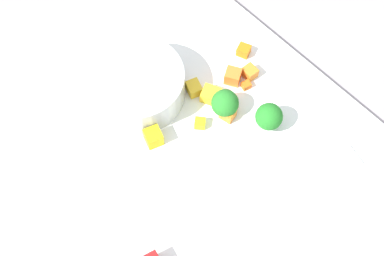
{
  "coord_description": "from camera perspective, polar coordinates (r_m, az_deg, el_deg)",
  "views": [
    {
      "loc": [
        0.2,
        -0.19,
        0.58
      ],
      "look_at": [
        0.0,
        0.0,
        0.02
      ],
      "focal_mm": 52.1,
      "sensor_mm": 36.0,
      "label": 1
    }
  ],
  "objects": [
    {
      "name": "ground_plane",
      "position": [
        0.64,
        0.0,
        -0.88
      ],
      "size": [
        4.0,
        4.0,
        0.0
      ],
      "primitive_type": "plane",
      "color": "gray"
    },
    {
      "name": "cutting_board",
      "position": [
        0.64,
        0.0,
        -0.64
      ],
      "size": [
        0.48,
        0.34,
        0.01
      ],
      "primitive_type": "cube",
      "color": "white",
      "rests_on": "ground_plane"
    },
    {
      "name": "prep_bowl",
      "position": [
        0.64,
        -5.61,
        4.45
      ],
      "size": [
        0.11,
        0.11,
        0.04
      ],
      "primitive_type": "cylinder",
      "color": "silver",
      "rests_on": "cutting_board"
    },
    {
      "name": "chef_knife",
      "position": [
        0.58,
        -0.53,
        -12.02
      ],
      "size": [
        0.1,
        0.31,
        0.02
      ],
      "rotation": [
        0.0,
        0.0,
        1.33
      ],
      "color": "silver",
      "rests_on": "cutting_board"
    },
    {
      "name": "carrot_dice_0",
      "position": [
        0.66,
        5.54,
        4.41
      ],
      "size": [
        0.01,
        0.01,
        0.01
      ],
      "primitive_type": "cube",
      "rotation": [
        0.0,
        0.0,
        1.29
      ],
      "color": "orange",
      "rests_on": "cutting_board"
    },
    {
      "name": "carrot_dice_1",
      "position": [
        0.67,
        5.93,
        5.69
      ],
      "size": [
        0.02,
        0.02,
        0.01
      ],
      "primitive_type": "cube",
      "rotation": [
        0.0,
        0.0,
        1.51
      ],
      "color": "orange",
      "rests_on": "cutting_board"
    },
    {
      "name": "carrot_dice_2",
      "position": [
        0.64,
        3.68,
        1.45
      ],
      "size": [
        0.02,
        0.02,
        0.01
      ],
      "primitive_type": "cube",
      "rotation": [
        0.0,
        0.0,
        0.21
      ],
      "color": "orange",
      "rests_on": "cutting_board"
    },
    {
      "name": "carrot_dice_3",
      "position": [
        0.64,
        3.9,
        2.3
      ],
      "size": [
        0.02,
        0.02,
        0.01
      ],
      "primitive_type": "cube",
      "rotation": [
        0.0,
        0.0,
        0.5
      ],
      "color": "orange",
      "rests_on": "cutting_board"
    },
    {
      "name": "carrot_dice_4",
      "position": [
        0.68,
        5.31,
        7.91
      ],
      "size": [
        0.02,
        0.02,
        0.01
      ],
      "primitive_type": "cube",
      "rotation": [
        0.0,
        0.0,
        0.37
      ],
      "color": "orange",
      "rests_on": "cutting_board"
    },
    {
      "name": "carrot_dice_5",
      "position": [
        0.66,
        4.2,
        5.3
      ],
      "size": [
        0.02,
        0.02,
        0.02
      ],
      "primitive_type": "cube",
      "rotation": [
        0.0,
        0.0,
        2.1
      ],
      "color": "orange",
      "rests_on": "cutting_board"
    },
    {
      "name": "pepper_dice_0",
      "position": [
        0.65,
        0.2,
        4.1
      ],
      "size": [
        0.02,
        0.02,
        0.01
      ],
      "primitive_type": "cube",
      "rotation": [
        0.0,
        0.0,
        2.81
      ],
      "color": "yellow",
      "rests_on": "cutting_board"
    },
    {
      "name": "pepper_dice_1",
      "position": [
        0.63,
        0.67,
        0.62
      ],
      "size": [
        0.02,
        0.02,
        0.01
      ],
      "primitive_type": "cube",
      "rotation": [
        0.0,
        0.0,
        0.7
      ],
      "color": "yellow",
      "rests_on": "cutting_board"
    },
    {
      "name": "pepper_dice_2",
      "position": [
        0.65,
        1.94,
        3.4
      ],
      "size": [
        0.03,
        0.03,
        0.01
      ],
      "primitive_type": "cube",
      "rotation": [
        0.0,
        0.0,
        2.01
      ],
      "color": "yellow",
      "rests_on": "cutting_board"
    },
    {
      "name": "pepper_dice_3",
      "position": [
        0.62,
        -3.97,
        -0.94
      ],
      "size": [
        0.02,
        0.02,
        0.02
      ],
      "primitive_type": "cube",
      "rotation": [
        0.0,
        0.0,
        2.81
      ],
      "color": "yellow",
      "rests_on": "cutting_board"
    },
    {
      "name": "broccoli_floret_0",
      "position": [
        0.62,
        7.88,
        1.13
      ],
      "size": [
        0.03,
        0.03,
        0.04
      ],
      "color": "#80B763",
      "rests_on": "cutting_board"
    },
    {
      "name": "broccoli_floret_1",
      "position": [
        0.63,
        3.39,
        2.54
      ],
      "size": [
        0.03,
        0.03,
        0.03
      ],
      "color": "#7FB064",
      "rests_on": "cutting_board"
    }
  ]
}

